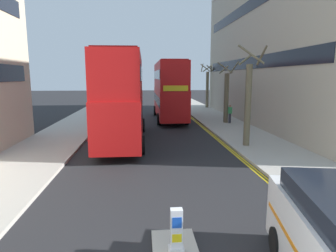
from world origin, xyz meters
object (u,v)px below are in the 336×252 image
Objects in this scene: double_decker_bus_away at (122,95)px; pedestrian_far at (230,113)px; double_decker_bus_oncoming at (169,89)px; keep_left_bollard at (176,233)px.

double_decker_bus_away is 6.68× the size of pedestrian_far.
double_decker_bus_oncoming is at bearing 68.16° from double_decker_bus_away.
double_decker_bus_away and double_decker_bus_oncoming have the same top height.
double_decker_bus_oncoming is at bearing 85.18° from keep_left_bollard.
pedestrian_far is at bearing -34.90° from double_decker_bus_oncoming.
double_decker_bus_oncoming is 6.68× the size of pedestrian_far.
double_decker_bus_oncoming is (1.91, 22.58, 2.42)m from keep_left_bollard.
double_decker_bus_away is at bearing -111.84° from double_decker_bus_oncoming.
double_decker_bus_away reaches higher than pedestrian_far.
double_decker_bus_away is at bearing -145.18° from pedestrian_far.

